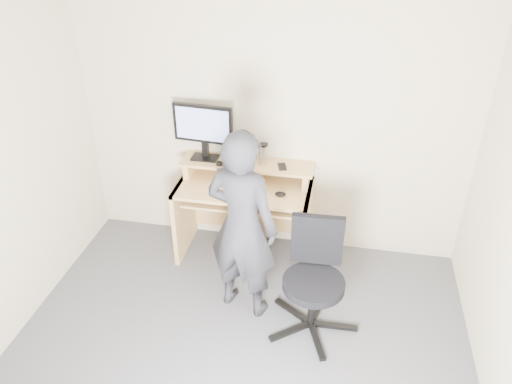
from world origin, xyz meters
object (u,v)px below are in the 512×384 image
(desk, at_px, (246,201))
(monitor, at_px, (203,127))
(office_chair, at_px, (314,273))
(person, at_px, (242,226))

(desk, height_order, monitor, monitor)
(desk, xyz_separation_m, monitor, (-0.39, 0.08, 0.67))
(office_chair, xyz_separation_m, person, (-0.58, 0.08, 0.31))
(desk, distance_m, monitor, 0.78)
(desk, relative_size, person, 0.75)
(desk, height_order, office_chair, office_chair)
(person, bearing_deg, office_chair, -171.75)
(desk, bearing_deg, monitor, 168.93)
(monitor, bearing_deg, desk, -5.90)
(monitor, distance_m, office_chair, 1.61)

